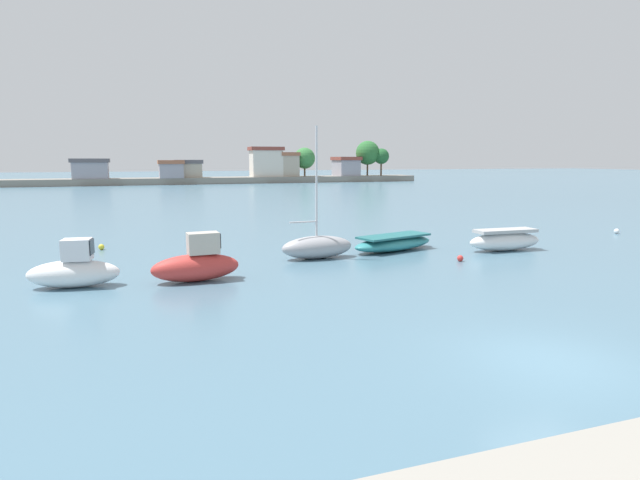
# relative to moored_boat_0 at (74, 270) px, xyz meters

# --- Properties ---
(ground_plane) EXTENTS (400.00, 400.00, 0.00)m
(ground_plane) POSITION_rel_moored_boat_0_xyz_m (11.49, -11.56, -0.64)
(ground_plane) COLOR slate
(moored_boat_0) EXTENTS (3.38, 1.62, 1.82)m
(moored_boat_0) POSITION_rel_moored_boat_0_xyz_m (0.00, 0.00, 0.00)
(moored_boat_0) COLOR white
(moored_boat_0) RESTS_ON ground
(moored_boat_1) EXTENTS (3.49, 1.48, 1.91)m
(moored_boat_1) POSITION_rel_moored_boat_0_xyz_m (4.43, -0.48, 0.04)
(moored_boat_1) COLOR #C63833
(moored_boat_1) RESTS_ON ground
(moored_boat_2) EXTENTS (3.62, 1.54, 6.27)m
(moored_boat_2) POSITION_rel_moored_boat_0_xyz_m (10.37, 2.37, -0.06)
(moored_boat_2) COLOR #9E9EA3
(moored_boat_2) RESTS_ON ground
(moored_boat_3) EXTENTS (5.37, 3.10, 0.82)m
(moored_boat_3) POSITION_rel_moored_boat_0_xyz_m (14.85, 3.13, -0.24)
(moored_boat_3) COLOR teal
(moored_boat_3) RESTS_ON ground
(moored_boat_4) EXTENTS (4.17, 1.37, 1.13)m
(moored_boat_4) POSITION_rel_moored_boat_0_xyz_m (20.34, 1.21, -0.10)
(moored_boat_4) COLOR white
(moored_boat_4) RESTS_ON ground
(mooring_buoy_0) EXTENTS (0.30, 0.30, 0.30)m
(mooring_buoy_0) POSITION_rel_moored_boat_0_xyz_m (0.37, 8.33, -0.49)
(mooring_buoy_0) COLOR yellow
(mooring_buoy_0) RESTS_ON ground
(mooring_buoy_2) EXTENTS (0.29, 0.29, 0.29)m
(mooring_buoy_2) POSITION_rel_moored_boat_0_xyz_m (16.46, -0.51, -0.49)
(mooring_buoy_2) COLOR red
(mooring_buoy_2) RESTS_ON ground
(mooring_buoy_3) EXTENTS (0.32, 0.32, 0.32)m
(mooring_buoy_3) POSITION_rel_moored_boat_0_xyz_m (31.17, 3.92, -0.47)
(mooring_buoy_3) COLOR white
(mooring_buoy_3) RESTS_ON ground
(distant_shoreline) EXTENTS (93.56, 6.76, 8.55)m
(distant_shoreline) POSITION_rel_moored_boat_0_xyz_m (20.38, 81.22, 1.83)
(distant_shoreline) COLOR gray
(distant_shoreline) RESTS_ON ground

